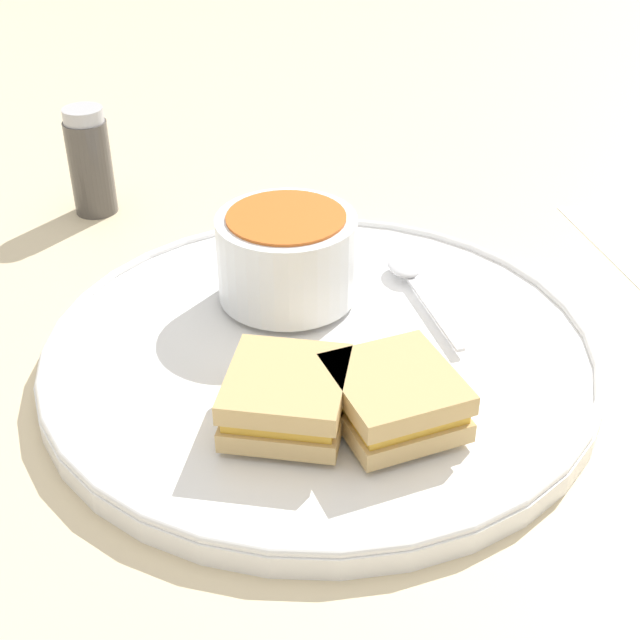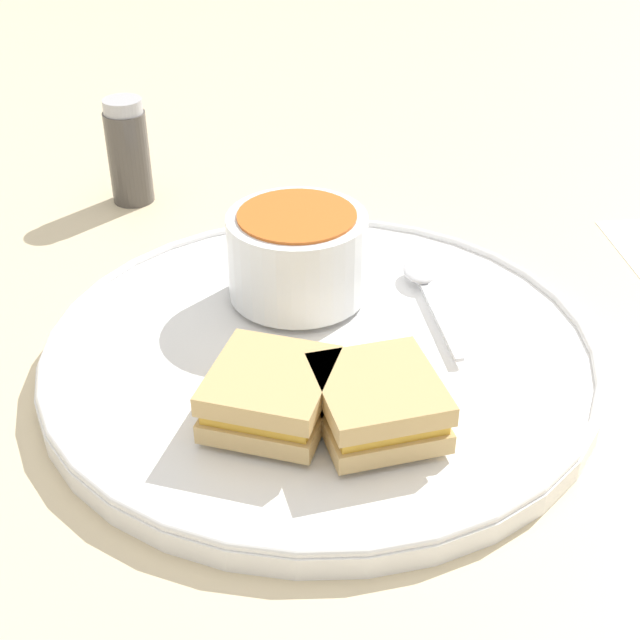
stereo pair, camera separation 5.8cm
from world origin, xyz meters
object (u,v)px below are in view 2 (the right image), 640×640
(soup_bowl, at_px, (297,254))
(spoon, at_px, (423,280))
(salt_shaker, at_px, (128,152))
(sandwich_half_far, at_px, (378,402))
(sandwich_half_near, at_px, (271,393))

(soup_bowl, distance_m, spoon, 0.10)
(soup_bowl, bearing_deg, salt_shaker, -36.36)
(sandwich_half_far, distance_m, salt_shaker, 0.40)
(sandwich_half_far, relative_size, salt_shaker, 1.02)
(soup_bowl, relative_size, sandwich_half_near, 1.34)
(sandwich_half_far, bearing_deg, salt_shaker, -44.12)
(soup_bowl, relative_size, salt_shaker, 1.04)
(soup_bowl, relative_size, sandwich_half_far, 1.01)
(soup_bowl, bearing_deg, sandwich_half_far, 123.47)
(soup_bowl, xyz_separation_m, sandwich_half_far, (-0.09, 0.13, -0.02))
(spoon, xyz_separation_m, salt_shaker, (0.29, -0.11, 0.02))
(spoon, xyz_separation_m, sandwich_half_far, (-0.00, 0.16, 0.01))
(spoon, relative_size, sandwich_half_far, 1.25)
(soup_bowl, height_order, sandwich_half_far, soup_bowl)
(soup_bowl, distance_m, salt_shaker, 0.25)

